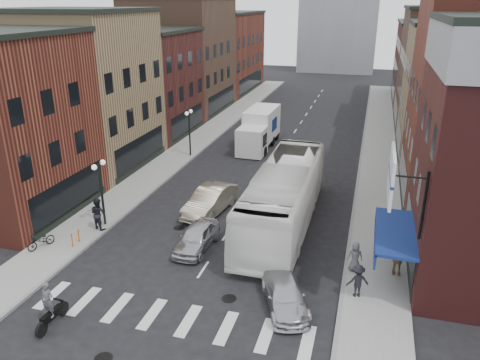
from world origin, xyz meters
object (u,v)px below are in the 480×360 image
billboard_sign (393,177)px  ped_right_c (355,257)px  box_truck (259,129)px  sedan_left_near (197,237)px  bike_rack (75,238)px  ped_left_solo (98,214)px  sedan_left_far (210,201)px  parked_bicycle (41,241)px  transit_bus (284,196)px  ped_right_b (398,259)px  motorcycle_rider (49,306)px  ped_right_a (358,281)px  streetlamp_far (189,124)px  streetlamp_near (100,182)px  curb_car (285,295)px

billboard_sign → ped_right_c: (-1.19, 2.32, -5.21)m
box_truck → sedan_left_near: 19.46m
bike_rack → ped_left_solo: 2.18m
sedan_left_far → parked_bicycle: (-7.27, -7.14, -0.26)m
bike_rack → transit_bus: bearing=29.2°
box_truck → ped_right_c: bearing=-62.3°
transit_bus → bike_rack: bearing=-150.7°
box_truck → ped_right_b: bearing=-57.5°
motorcycle_rider → sedan_left_near: size_ratio=0.53×
motorcycle_rider → ped_right_a: motorcycle_rider is taller
transit_bus → ped_right_b: bearing=-32.9°
box_truck → ped_right_a: (9.94, -21.76, -0.75)m
sedan_left_far → ped_right_a: size_ratio=3.14×
sedan_left_near → box_truck: bearing=94.9°
streetlamp_far → sedan_left_near: 16.43m
billboard_sign → parked_bicycle: bearing=-179.9°
streetlamp_far → sedan_left_far: (5.48, -10.39, -2.09)m
billboard_sign → parked_bicycle: 18.63m
motorcycle_rider → ped_left_solo: (-2.81, 8.28, 0.12)m
ped_left_solo → ped_right_c: ped_left_solo is taller
streetlamp_near → parked_bicycle: size_ratio=2.58×
transit_bus → ped_right_b: 7.80m
ped_left_solo → ped_right_b: ped_left_solo is taller
ped_right_c → motorcycle_rider: bearing=20.6°
streetlamp_near → motorcycle_rider: bearing=-72.4°
motorcycle_rider → sedan_left_far: size_ratio=0.42×
motorcycle_rider → ped_right_b: bearing=33.6°
sedan_left_far → ped_right_a: bearing=-28.2°
billboard_sign → sedan_left_near: bearing=165.5°
motorcycle_rider → streetlamp_near: bearing=111.9°
streetlamp_near → ped_right_a: (15.03, -3.36, -1.96)m
ped_right_a → ped_right_b: size_ratio=0.91×
box_truck → ped_right_a: size_ratio=4.99×
transit_bus → ped_right_a: bearing=-54.4°
bike_rack → sedan_left_far: (5.68, 6.31, 0.28)m
bike_rack → sedan_left_near: (6.51, 1.70, 0.13)m
sedan_left_near → billboard_sign: bearing=-13.2°
sedan_left_far → ped_left_solo: bearing=-134.4°
motorcycle_rider → ped_right_c: 14.25m
box_truck → ped_right_c: (9.71, -19.57, -0.78)m
streetlamp_near → curb_car: size_ratio=1.00×
sedan_left_near → ped_right_a: bearing=-13.9°
motorcycle_rider → ped_right_b: size_ratio=1.21×
parked_bicycle → ped_right_c: ped_right_c is taller
billboard_sign → ped_right_a: (-0.96, 0.14, -5.19)m
ped_left_solo → motorcycle_rider: bearing=126.7°
streetlamp_far → curb_car: streetlamp_far is taller
sedan_left_far → ped_right_a: (9.55, -6.98, 0.12)m
billboard_sign → ped_right_c: billboard_sign is taller
parked_bicycle → billboard_sign: bearing=21.8°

